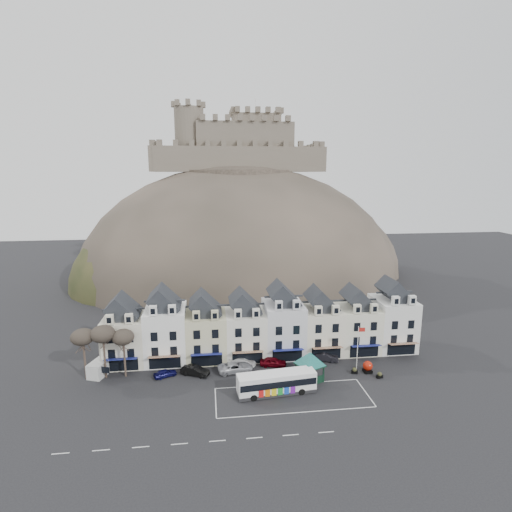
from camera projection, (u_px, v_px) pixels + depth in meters
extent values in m
plane|color=black|center=(280.00, 403.00, 55.90)|extent=(300.00, 300.00, 0.00)
cube|color=silver|center=(292.00, 397.00, 57.36)|extent=(22.00, 7.50, 0.01)
cube|color=#ECE6CD|center=(126.00, 339.00, 67.77)|extent=(6.80, 8.00, 8.00)
cube|color=#212429|center=(124.00, 310.00, 66.71)|extent=(6.80, 5.76, 2.80)
cube|color=#ECE6CD|center=(110.00, 320.00, 63.10)|extent=(1.20, 0.80, 1.60)
cube|color=#ECE6CD|center=(129.00, 319.00, 63.46)|extent=(1.20, 0.80, 1.60)
cube|color=black|center=(122.00, 365.00, 64.41)|extent=(5.10, 0.06, 2.20)
cube|color=navy|center=(121.00, 359.00, 63.49)|extent=(5.10, 1.29, 0.43)
cube|color=white|center=(166.00, 334.00, 68.47)|extent=(6.80, 8.00, 9.20)
cube|color=#212429|center=(165.00, 301.00, 67.29)|extent=(6.80, 5.76, 2.80)
cube|color=white|center=(153.00, 311.00, 63.67)|extent=(1.20, 0.80, 1.60)
cube|color=white|center=(172.00, 310.00, 64.03)|extent=(1.20, 0.80, 1.60)
cube|color=black|center=(165.00, 362.00, 65.23)|extent=(5.10, 0.06, 2.20)
cube|color=maroon|center=(164.00, 357.00, 64.31)|extent=(5.10, 1.29, 0.43)
cube|color=beige|center=(206.00, 335.00, 69.41)|extent=(6.80, 8.00, 8.00)
cube|color=#212429|center=(205.00, 307.00, 68.35)|extent=(6.80, 5.76, 2.80)
cube|color=beige|center=(196.00, 316.00, 64.73)|extent=(1.20, 0.80, 1.60)
cube|color=beige|center=(215.00, 315.00, 65.09)|extent=(1.20, 0.80, 1.60)
cube|color=black|center=(207.00, 360.00, 66.04)|extent=(5.10, 0.06, 2.20)
cube|color=navy|center=(207.00, 354.00, 65.13)|extent=(5.10, 1.29, 0.43)
cube|color=silver|center=(245.00, 333.00, 70.23)|extent=(6.80, 8.00, 8.00)
cube|color=#212429|center=(245.00, 305.00, 69.16)|extent=(6.80, 5.76, 2.80)
cube|color=silver|center=(238.00, 314.00, 65.55)|extent=(1.20, 0.80, 1.60)
cube|color=silver|center=(256.00, 313.00, 65.91)|extent=(1.20, 0.80, 1.60)
cube|color=black|center=(248.00, 358.00, 66.86)|extent=(5.10, 0.06, 2.20)
cube|color=maroon|center=(248.00, 352.00, 65.94)|extent=(5.10, 1.29, 0.43)
cube|color=silver|center=(283.00, 328.00, 70.92)|extent=(6.80, 8.00, 9.20)
cube|color=#212429|center=(284.00, 297.00, 69.74)|extent=(6.80, 5.76, 2.80)
cube|color=silver|center=(279.00, 305.00, 66.12)|extent=(1.20, 0.80, 1.60)
cube|color=silver|center=(296.00, 305.00, 66.48)|extent=(1.20, 0.80, 1.60)
cube|color=black|center=(287.00, 355.00, 67.68)|extent=(5.10, 0.06, 2.20)
cube|color=navy|center=(288.00, 350.00, 66.76)|extent=(5.10, 1.29, 0.43)
cube|color=#EFE8CF|center=(320.00, 329.00, 71.86)|extent=(6.80, 8.00, 8.00)
cube|color=#212429|center=(321.00, 302.00, 70.80)|extent=(6.80, 5.76, 2.80)
cube|color=#EFE8CF|center=(318.00, 311.00, 67.18)|extent=(1.20, 0.80, 1.60)
cube|color=#EFE8CF|center=(336.00, 310.00, 67.54)|extent=(1.20, 0.80, 1.60)
cube|color=black|center=(326.00, 353.00, 68.49)|extent=(5.10, 0.06, 2.20)
cube|color=maroon|center=(328.00, 348.00, 67.58)|extent=(5.10, 1.29, 0.43)
cube|color=#EBE9CD|center=(356.00, 328.00, 72.68)|extent=(6.80, 8.00, 8.00)
cube|color=#212429|center=(358.00, 300.00, 71.62)|extent=(6.80, 5.76, 2.80)
cube|color=#EBE9CD|center=(357.00, 309.00, 68.00)|extent=(1.20, 0.80, 1.60)
cube|color=#EBE9CD|center=(374.00, 308.00, 68.36)|extent=(1.20, 0.80, 1.60)
cube|color=black|center=(364.00, 351.00, 69.31)|extent=(5.10, 0.06, 2.20)
cube|color=navy|center=(366.00, 346.00, 68.39)|extent=(5.10, 1.29, 0.43)
cube|color=white|center=(392.00, 323.00, 73.37)|extent=(6.80, 8.00, 9.20)
cube|color=#212429|center=(394.00, 293.00, 72.19)|extent=(6.80, 5.76, 2.80)
cube|color=white|center=(396.00, 301.00, 68.57)|extent=(1.20, 0.80, 1.60)
cube|color=white|center=(412.00, 300.00, 68.93)|extent=(1.20, 0.80, 1.60)
cube|color=black|center=(401.00, 349.00, 70.13)|extent=(5.10, 0.06, 2.20)
cube|color=maroon|center=(404.00, 344.00, 69.21)|extent=(5.10, 1.29, 0.43)
ellipsoid|color=#322E27|center=(239.00, 277.00, 123.92)|extent=(96.00, 76.00, 68.00)
ellipsoid|color=#2B341A|center=(165.00, 284.00, 115.44)|extent=(52.00, 44.00, 42.00)
ellipsoid|color=#322E27|center=(311.00, 271.00, 130.68)|extent=(56.00, 48.00, 46.00)
ellipsoid|color=#2B341A|center=(229.00, 290.00, 109.83)|extent=(40.00, 28.00, 28.00)
ellipsoid|color=#322E27|center=(278.00, 286.00, 113.46)|extent=(36.00, 28.00, 24.00)
cylinder|color=#322E27|center=(238.00, 175.00, 117.59)|extent=(30.00, 30.00, 3.00)
cube|color=#695E50|center=(239.00, 159.00, 112.79)|extent=(48.00, 2.20, 7.00)
cube|color=#695E50|center=(235.00, 161.00, 132.22)|extent=(48.00, 2.20, 7.00)
cube|color=#695E50|center=(157.00, 160.00, 119.62)|extent=(2.20, 22.00, 7.00)
cube|color=#695E50|center=(313.00, 160.00, 125.39)|extent=(2.20, 22.00, 7.00)
cube|color=#695E50|center=(243.00, 142.00, 121.63)|extent=(28.00, 18.00, 10.00)
cube|color=#695E50|center=(255.00, 137.00, 123.74)|extent=(14.00, 12.00, 13.00)
cylinder|color=#695E50|center=(190.00, 140.00, 115.82)|extent=(8.40, 8.40, 18.00)
cylinder|color=silver|center=(255.00, 107.00, 121.91)|extent=(0.16, 0.16, 5.00)
cylinder|color=#332720|center=(85.00, 362.00, 62.04)|extent=(0.32, 0.32, 5.74)
ellipsoid|color=#383028|center=(83.00, 337.00, 61.20)|extent=(3.61, 3.61, 2.54)
cylinder|color=#332720|center=(105.00, 360.00, 62.37)|extent=(0.32, 0.32, 6.02)
ellipsoid|color=#383028|center=(103.00, 334.00, 61.49)|extent=(3.78, 3.78, 2.67)
cylinder|color=#332720|center=(125.00, 360.00, 62.79)|extent=(0.32, 0.32, 5.46)
ellipsoid|color=#383028|center=(123.00, 337.00, 61.99)|extent=(3.43, 3.43, 2.42)
cube|color=#262628|center=(276.00, 391.00, 58.34)|extent=(11.72, 3.85, 0.52)
cube|color=white|center=(277.00, 381.00, 58.03)|extent=(11.72, 3.79, 2.64)
cube|color=black|center=(277.00, 381.00, 58.00)|extent=(11.50, 3.85, 0.99)
cube|color=white|center=(277.00, 374.00, 57.79)|extent=(11.48, 3.67, 0.26)
cube|color=orange|center=(314.00, 371.00, 59.08)|extent=(0.19, 1.26, 0.29)
cylinder|color=black|center=(301.00, 392.00, 57.96)|extent=(1.03, 0.44, 1.00)
cylinder|color=black|center=(296.00, 384.00, 60.21)|extent=(1.03, 0.44, 1.00)
cylinder|color=black|center=(254.00, 398.00, 56.39)|extent=(1.03, 0.44, 1.00)
cylinder|color=black|center=(250.00, 389.00, 58.64)|extent=(1.03, 0.44, 1.00)
cube|color=black|center=(296.00, 371.00, 62.29)|extent=(0.22, 0.22, 2.69)
cube|color=black|center=(311.00, 366.00, 63.84)|extent=(0.22, 0.22, 2.69)
cube|color=black|center=(308.00, 379.00, 59.77)|extent=(0.22, 0.22, 2.69)
cube|color=black|center=(323.00, 374.00, 61.32)|extent=(0.22, 0.22, 2.69)
cube|color=black|center=(310.00, 364.00, 61.53)|extent=(4.89, 4.89, 0.13)
cone|color=#135753|center=(310.00, 358.00, 61.33)|extent=(6.74, 6.74, 2.01)
cube|color=black|center=(367.00, 371.00, 64.53)|extent=(1.30, 1.30, 0.50)
sphere|color=#AE1A09|center=(368.00, 366.00, 64.35)|extent=(1.55, 1.55, 1.55)
cylinder|color=silver|center=(357.00, 349.00, 64.25)|extent=(0.12, 0.12, 7.71)
cube|color=#B51D16|center=(362.00, 330.00, 63.61)|extent=(1.06, 0.12, 0.67)
cube|color=silver|center=(102.00, 366.00, 64.09)|extent=(3.84, 5.60, 2.35)
cube|color=black|center=(102.00, 364.00, 63.99)|extent=(2.03, 0.80, 1.01)
cube|color=black|center=(354.00, 372.00, 64.17)|extent=(1.09, 0.72, 0.50)
sphere|color=#2B341A|center=(355.00, 370.00, 64.09)|extent=(0.70, 0.70, 0.70)
cube|color=black|center=(379.00, 376.00, 62.75)|extent=(1.07, 0.68, 0.50)
sphere|color=#2B341A|center=(380.00, 374.00, 62.67)|extent=(0.70, 0.70, 0.70)
imported|color=#0E0E47|center=(165.00, 373.00, 63.04)|extent=(3.88, 2.81, 1.23)
imported|color=black|center=(195.00, 371.00, 63.53)|extent=(4.85, 3.36, 1.52)
imported|color=#B6B8BF|center=(235.00, 367.00, 64.58)|extent=(5.85, 3.31, 1.57)
imported|color=white|center=(243.00, 361.00, 66.94)|extent=(4.68, 2.88, 1.27)
imported|color=#5A050E|center=(273.00, 362.00, 66.52)|extent=(4.70, 2.74, 1.50)
imported|color=black|center=(325.00, 357.00, 68.46)|extent=(4.77, 3.07, 1.49)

